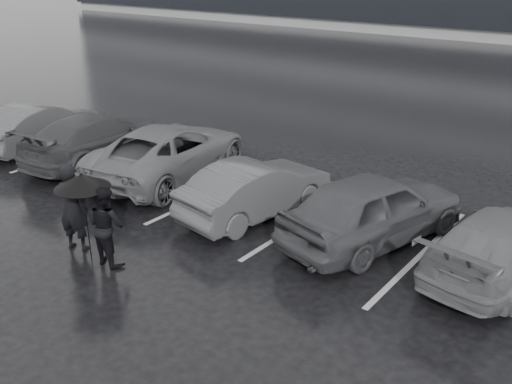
{
  "coord_description": "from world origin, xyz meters",
  "views": [
    {
      "loc": [
        6.99,
        -7.81,
        5.67
      ],
      "look_at": [
        0.25,
        1.0,
        1.1
      ],
      "focal_mm": 40.0,
      "sensor_mm": 36.0,
      "label": 1
    }
  ],
  "objects": [
    {
      "name": "ground",
      "position": [
        0.0,
        0.0,
        0.0
      ],
      "size": [
        160.0,
        160.0,
        0.0
      ],
      "primitive_type": "plane",
      "color": "black",
      "rests_on": "ground"
    },
    {
      "name": "umbrella",
      "position": [
        -1.9,
        -1.72,
        1.68
      ],
      "size": [
        1.09,
        1.09,
        1.84
      ],
      "color": "black",
      "rests_on": "ground"
    },
    {
      "name": "car_main",
      "position": [
        2.28,
        2.47,
        0.76
      ],
      "size": [
        2.89,
        4.8,
        1.53
      ],
      "primitive_type": "imported",
      "rotation": [
        0.0,
        0.0,
        2.88
      ],
      "color": "black",
      "rests_on": "ground"
    },
    {
      "name": "car_east",
      "position": [
        4.89,
        2.74,
        0.63
      ],
      "size": [
        2.38,
        4.56,
        1.26
      ],
      "primitive_type": "imported",
      "rotation": [
        0.0,
        0.0,
        3.0
      ],
      "color": "#4A4A4C",
      "rests_on": "ground"
    },
    {
      "name": "pedestrian_left",
      "position": [
        -2.45,
        -1.63,
        0.93
      ],
      "size": [
        0.79,
        0.65,
        1.86
      ],
      "primitive_type": "imported",
      "rotation": [
        0.0,
        0.0,
        3.48
      ],
      "color": "black",
      "rests_on": "ground"
    },
    {
      "name": "car_west_c",
      "position": [
        -6.65,
        2.27,
        0.71
      ],
      "size": [
        2.42,
        5.06,
        1.42
      ],
      "primitive_type": "imported",
      "rotation": [
        0.0,
        0.0,
        3.23
      ],
      "color": "black",
      "rests_on": "ground"
    },
    {
      "name": "car_west_b",
      "position": [
        -4.0,
        2.64,
        0.73
      ],
      "size": [
        3.27,
        5.61,
        1.47
      ],
      "primitive_type": "imported",
      "rotation": [
        0.0,
        0.0,
        3.31
      ],
      "color": "#4A4A4C",
      "rests_on": "ground"
    },
    {
      "name": "pedestrian_right",
      "position": [
        -1.44,
        -1.6,
        0.81
      ],
      "size": [
        0.81,
        0.64,
        1.63
      ],
      "primitive_type": "imported",
      "rotation": [
        0.0,
        0.0,
        3.11
      ],
      "color": "black",
      "rests_on": "ground"
    },
    {
      "name": "car_west_a",
      "position": [
        -0.52,
        2.02,
        0.66
      ],
      "size": [
        1.96,
        4.17,
        1.32
      ],
      "primitive_type": "imported",
      "rotation": [
        0.0,
        0.0,
        3.0
      ],
      "color": "#2D2D30",
      "rests_on": "ground"
    },
    {
      "name": "stall_stripes",
      "position": [
        -0.8,
        2.5,
        0.0
      ],
      "size": [
        19.72,
        5.0,
        0.0
      ],
      "color": "#AEAEB1",
      "rests_on": "ground"
    },
    {
      "name": "car_west_d",
      "position": [
        -9.28,
        2.01,
        0.7
      ],
      "size": [
        2.28,
        4.44,
        1.4
      ],
      "primitive_type": "imported",
      "rotation": [
        0.0,
        0.0,
        3.34
      ],
      "color": "#2D2D30",
      "rests_on": "ground"
    }
  ]
}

